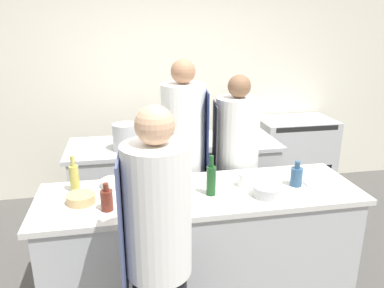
# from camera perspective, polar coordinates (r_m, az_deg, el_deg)

# --- Properties ---
(wall_back) EXTENTS (8.00, 0.06, 2.80)m
(wall_back) POSITION_cam_1_polar(r_m,az_deg,el_deg) (4.61, -4.19, 9.62)
(wall_back) COLOR silver
(wall_back) RESTS_ON ground_plane
(prep_counter) EXTENTS (2.33, 0.72, 0.91)m
(prep_counter) POSITION_cam_1_polar(r_m,az_deg,el_deg) (2.95, 1.32, -15.26)
(prep_counter) COLOR #B7BABC
(prep_counter) RESTS_ON ground_plane
(pass_counter) EXTENTS (2.12, 0.74, 0.91)m
(pass_counter) POSITION_cam_1_polar(r_m,az_deg,el_deg) (3.96, -2.64, -6.05)
(pass_counter) COLOR #B7BABC
(pass_counter) RESTS_ON ground_plane
(oven_range) EXTENTS (0.92, 0.62, 0.93)m
(oven_range) POSITION_cam_1_polar(r_m,az_deg,el_deg) (4.95, 15.16, -1.58)
(oven_range) COLOR #B7BABC
(oven_range) RESTS_ON ground_plane
(chef_at_prep_near) EXTENTS (0.38, 0.36, 1.70)m
(chef_at_prep_near) POSITION_cam_1_polar(r_m,az_deg,el_deg) (2.13, -5.15, -17.02)
(chef_at_prep_near) COLOR black
(chef_at_prep_near) RESTS_ON ground_plane
(chef_at_stove) EXTENTS (0.41, 0.39, 1.80)m
(chef_at_stove) POSITION_cam_1_polar(r_m,az_deg,el_deg) (3.28, -1.20, -2.92)
(chef_at_stove) COLOR black
(chef_at_stove) RESTS_ON ground_plane
(chef_at_pass_far) EXTENTS (0.42, 0.40, 1.66)m
(chef_at_pass_far) POSITION_cam_1_polar(r_m,az_deg,el_deg) (3.38, 6.67, -3.74)
(chef_at_pass_far) COLOR black
(chef_at_pass_far) RESTS_ON ground_plane
(bottle_olive_oil) EXTENTS (0.08, 0.08, 0.18)m
(bottle_olive_oil) POSITION_cam_1_polar(r_m,az_deg,el_deg) (2.88, -4.25, -4.30)
(bottle_olive_oil) COLOR silver
(bottle_olive_oil) RESTS_ON prep_counter
(bottle_vinegar) EXTENTS (0.09, 0.09, 0.19)m
(bottle_vinegar) POSITION_cam_1_polar(r_m,az_deg,el_deg) (2.90, 15.64, -4.71)
(bottle_vinegar) COLOR #2D5175
(bottle_vinegar) RESTS_ON prep_counter
(bottle_wine) EXTENTS (0.07, 0.07, 0.29)m
(bottle_wine) POSITION_cam_1_polar(r_m,az_deg,el_deg) (2.64, 2.94, -5.41)
(bottle_wine) COLOR #19471E
(bottle_wine) RESTS_ON prep_counter
(bottle_cooking_oil) EXTENTS (0.07, 0.07, 0.27)m
(bottle_cooking_oil) POSITION_cam_1_polar(r_m,az_deg,el_deg) (2.82, -17.49, -4.89)
(bottle_cooking_oil) COLOR #B2A84C
(bottle_cooking_oil) RESTS_ON prep_counter
(bottle_sauce) EXTENTS (0.08, 0.08, 0.19)m
(bottle_sauce) POSITION_cam_1_polar(r_m,az_deg,el_deg) (2.50, -12.86, -8.25)
(bottle_sauce) COLOR #5B2319
(bottle_sauce) RESTS_ON prep_counter
(bowl_mixing_large) EXTENTS (0.21, 0.21, 0.08)m
(bowl_mixing_large) POSITION_cam_1_polar(r_m,az_deg,el_deg) (2.70, 11.48, -7.01)
(bowl_mixing_large) COLOR #B7BABC
(bowl_mixing_large) RESTS_ON prep_counter
(bowl_prep_small) EXTENTS (0.19, 0.19, 0.06)m
(bowl_prep_small) POSITION_cam_1_polar(r_m,az_deg,el_deg) (2.66, -16.56, -7.97)
(bowl_prep_small) COLOR tan
(bowl_prep_small) RESTS_ON prep_counter
(bowl_ceramic_blue) EXTENTS (0.18, 0.18, 0.06)m
(bowl_ceramic_blue) POSITION_cam_1_polar(r_m,az_deg,el_deg) (2.85, -11.89, -5.83)
(bowl_ceramic_blue) COLOR #B7BABC
(bowl_ceramic_blue) RESTS_ON prep_counter
(cup) EXTENTS (0.09, 0.09, 0.10)m
(cup) POSITION_cam_1_polar(r_m,az_deg,el_deg) (2.81, 7.95, -5.42)
(cup) COLOR white
(cup) RESTS_ON prep_counter
(cutting_board) EXTENTS (0.30, 0.25, 0.01)m
(cutting_board) POSITION_cam_1_polar(r_m,az_deg,el_deg) (3.05, 19.07, -5.32)
(cutting_board) COLOR white
(cutting_board) RESTS_ON prep_counter
(stockpot) EXTENTS (0.24, 0.24, 0.25)m
(stockpot) POSITION_cam_1_polar(r_m,az_deg,el_deg) (3.61, -10.08, 1.07)
(stockpot) COLOR #B7BABC
(stockpot) RESTS_ON pass_counter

